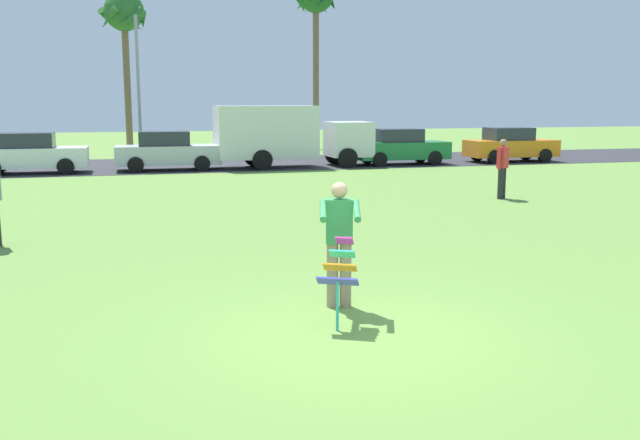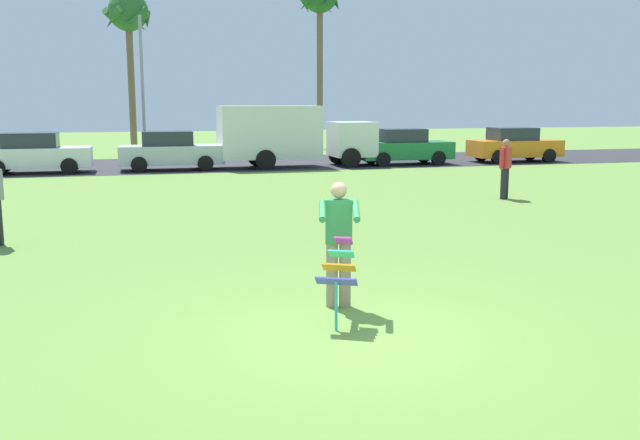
# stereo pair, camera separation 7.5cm
# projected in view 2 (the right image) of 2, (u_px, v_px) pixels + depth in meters

# --- Properties ---
(ground_plane) EXTENTS (120.00, 120.00, 0.00)m
(ground_plane) POSITION_uv_depth(u_px,v_px,m) (354.00, 333.00, 8.49)
(ground_plane) COLOR olive
(road_strip) EXTENTS (120.00, 8.00, 0.01)m
(road_strip) POSITION_uv_depth(u_px,v_px,m) (195.00, 164.00, 31.26)
(road_strip) COLOR #2D2D33
(road_strip) RESTS_ON ground
(person_kite_flyer) EXTENTS (0.66, 0.74, 1.73)m
(person_kite_flyer) POSITION_uv_depth(u_px,v_px,m) (339.00, 239.00, 9.42)
(person_kite_flyer) COLOR gray
(person_kite_flyer) RESTS_ON ground
(kite_held) EXTENTS (0.61, 0.73, 1.10)m
(kite_held) POSITION_uv_depth(u_px,v_px,m) (339.00, 270.00, 8.64)
(kite_held) COLOR #D83399
(kite_held) RESTS_ON ground
(parked_car_white) EXTENTS (4.20, 1.84, 1.60)m
(parked_car_white) POSITION_uv_depth(u_px,v_px,m) (35.00, 154.00, 27.25)
(parked_car_white) COLOR white
(parked_car_white) RESTS_ON ground
(parked_car_silver) EXTENTS (4.23, 1.88, 1.60)m
(parked_car_silver) POSITION_uv_depth(u_px,v_px,m) (171.00, 151.00, 28.56)
(parked_car_silver) COLOR silver
(parked_car_silver) RESTS_ON ground
(parked_truck_white_box) EXTENTS (6.74, 2.21, 2.62)m
(parked_truck_white_box) POSITION_uv_depth(u_px,v_px,m) (288.00, 134.00, 29.68)
(parked_truck_white_box) COLOR silver
(parked_truck_white_box) RESTS_ON ground
(parked_car_green) EXTENTS (4.22, 1.87, 1.60)m
(parked_car_green) POSITION_uv_depth(u_px,v_px,m) (404.00, 147.00, 31.11)
(parked_car_green) COLOR #1E7238
(parked_car_green) RESTS_ON ground
(parked_car_orange) EXTENTS (4.21, 1.84, 1.60)m
(parked_car_orange) POSITION_uv_depth(u_px,v_px,m) (514.00, 145.00, 32.49)
(parked_car_orange) COLOR orange
(parked_car_orange) RESTS_ON ground
(palm_tree_right_near) EXTENTS (2.58, 2.71, 8.58)m
(palm_tree_right_near) POSITION_uv_depth(u_px,v_px,m) (128.00, 18.00, 36.99)
(palm_tree_right_near) COLOR brown
(palm_tree_right_near) RESTS_ON ground
(palm_tree_centre_far) EXTENTS (2.58, 2.71, 9.90)m
(palm_tree_centre_far) POSITION_uv_depth(u_px,v_px,m) (320.00, 3.00, 39.80)
(palm_tree_centre_far) COLOR brown
(palm_tree_centre_far) RESTS_ON ground
(streetlight_pole) EXTENTS (0.24, 1.65, 7.00)m
(streetlight_pole) POSITION_uv_depth(u_px,v_px,m) (142.00, 77.00, 34.84)
(streetlight_pole) COLOR #9E9EA3
(streetlight_pole) RESTS_ON ground
(person_walker_near) EXTENTS (0.47, 0.39, 1.73)m
(person_walker_near) POSITION_uv_depth(u_px,v_px,m) (505.00, 167.00, 20.08)
(person_walker_near) COLOR #26262B
(person_walker_near) RESTS_ON ground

